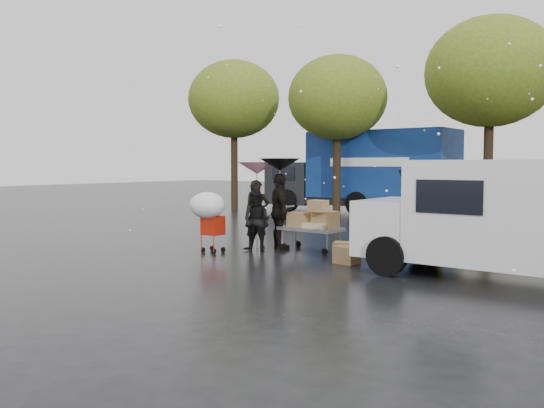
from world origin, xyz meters
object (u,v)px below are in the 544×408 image
Objects in this scene: person_pink at (257,214)px; vendor_cart at (314,222)px; white_van at (501,217)px; person_black at (280,212)px; blue_truck at (364,173)px; shopping_cart at (208,209)px; yellow_taxi at (493,205)px.

person_pink is 1.13× the size of vendor_cart.
person_pink is at bearing 176.25° from white_van.
blue_truck is at bearing -34.99° from person_black.
shopping_cart is 0.36× the size of yellow_taxi.
blue_truck is 2.05× the size of yellow_taxi.
blue_truck is (-4.12, 10.28, 1.03)m from vendor_cart.
shopping_cart is at bearing 137.93° from yellow_taxi.
blue_truck reaches higher than shopping_cart.
person_black is at bearing 174.28° from white_van.
white_van is at bearing -52.73° from person_pink.
person_black is 9.62m from yellow_taxi.
person_black reaches higher than vendor_cart.
white_van is at bearing -51.78° from blue_truck.
shopping_cart is at bearing -171.44° from white_van.
white_van reaches higher than person_pink.
person_black is 5.48m from white_van.
blue_truck is (-2.25, 12.01, 0.69)m from shopping_cart.
shopping_cart is at bearing -137.30° from vendor_cart.
person_pink is 1.44m from shopping_cart.
blue_truck is at bearing 128.22° from white_van.
person_black is at bearing -72.81° from blue_truck.
person_pink is at bearing -76.06° from blue_truck.
person_pink is at bearing -166.33° from vendor_cart.
person_pink is at bearing 73.85° from shopping_cart.
shopping_cart is 0.30× the size of white_van.
vendor_cart is at bearing 170.64° from white_van.
person_pink is at bearing 137.69° from yellow_taxi.
vendor_cart is (1.47, 0.36, -0.14)m from person_pink.
white_van is (6.05, -0.40, 0.30)m from person_pink.
shopping_cart is at bearing -79.41° from blue_truck.
person_black reaches higher than yellow_taxi.
person_black is 0.92m from vendor_cart.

